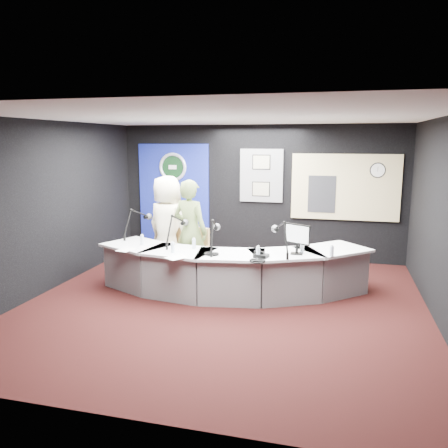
% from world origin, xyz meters
% --- Properties ---
extents(ground, '(6.00, 6.00, 0.00)m').
position_xyz_m(ground, '(0.00, 0.00, 0.00)').
color(ground, black).
rests_on(ground, ground).
extents(ceiling, '(6.00, 6.00, 0.02)m').
position_xyz_m(ceiling, '(0.00, 0.00, 2.80)').
color(ceiling, silver).
rests_on(ceiling, ground).
extents(wall_back, '(6.00, 0.02, 2.80)m').
position_xyz_m(wall_back, '(0.00, 3.00, 1.40)').
color(wall_back, black).
rests_on(wall_back, ground).
extents(wall_front, '(6.00, 0.02, 2.80)m').
position_xyz_m(wall_front, '(0.00, -3.00, 1.40)').
color(wall_front, black).
rests_on(wall_front, ground).
extents(wall_left, '(0.02, 6.00, 2.80)m').
position_xyz_m(wall_left, '(-3.00, 0.00, 1.40)').
color(wall_left, black).
rests_on(wall_left, ground).
extents(wall_right, '(0.02, 6.00, 2.80)m').
position_xyz_m(wall_right, '(3.00, 0.00, 1.40)').
color(wall_right, black).
rests_on(wall_right, ground).
extents(broadcast_desk, '(4.50, 1.90, 0.75)m').
position_xyz_m(broadcast_desk, '(-0.05, 0.55, 0.38)').
color(broadcast_desk, silver).
rests_on(broadcast_desk, ground).
extents(backdrop_panel, '(1.60, 0.05, 2.30)m').
position_xyz_m(backdrop_panel, '(-1.90, 2.97, 1.25)').
color(backdrop_panel, navy).
rests_on(backdrop_panel, wall_back).
extents(agency_seal, '(0.63, 0.07, 0.63)m').
position_xyz_m(agency_seal, '(-1.90, 2.93, 1.90)').
color(agency_seal, silver).
rests_on(agency_seal, backdrop_panel).
extents(seal_center, '(0.48, 0.01, 0.48)m').
position_xyz_m(seal_center, '(-1.90, 2.94, 1.90)').
color(seal_center, black).
rests_on(seal_center, backdrop_panel).
extents(pinboard, '(0.90, 0.04, 1.10)m').
position_xyz_m(pinboard, '(0.05, 2.97, 1.75)').
color(pinboard, slate).
rests_on(pinboard, wall_back).
extents(framed_photo_upper, '(0.34, 0.02, 0.27)m').
position_xyz_m(framed_photo_upper, '(0.05, 2.94, 2.03)').
color(framed_photo_upper, gray).
rests_on(framed_photo_upper, pinboard).
extents(framed_photo_lower, '(0.34, 0.02, 0.27)m').
position_xyz_m(framed_photo_lower, '(0.05, 2.94, 1.47)').
color(framed_photo_lower, gray).
rests_on(framed_photo_lower, pinboard).
extents(booth_window_frame, '(2.12, 0.06, 1.32)m').
position_xyz_m(booth_window_frame, '(1.75, 2.97, 1.55)').
color(booth_window_frame, '#CEBA81').
rests_on(booth_window_frame, wall_back).
extents(booth_glow, '(2.00, 0.02, 1.20)m').
position_xyz_m(booth_glow, '(1.75, 2.96, 1.55)').
color(booth_glow, beige).
rests_on(booth_glow, booth_window_frame).
extents(equipment_rack, '(0.55, 0.02, 0.75)m').
position_xyz_m(equipment_rack, '(1.30, 2.94, 1.40)').
color(equipment_rack, black).
rests_on(equipment_rack, booth_window_frame).
extents(wall_clock, '(0.28, 0.01, 0.28)m').
position_xyz_m(wall_clock, '(2.35, 2.94, 1.90)').
color(wall_clock, white).
rests_on(wall_clock, booth_window_frame).
extents(armchair_left, '(0.70, 0.70, 0.91)m').
position_xyz_m(armchair_left, '(-1.36, 1.19, 0.45)').
color(armchair_left, tan).
rests_on(armchair_left, ground).
extents(armchair_right, '(0.68, 0.68, 0.91)m').
position_xyz_m(armchair_right, '(-0.84, 0.95, 0.46)').
color(armchair_right, tan).
rests_on(armchair_right, ground).
extents(draped_jacket, '(0.48, 0.33, 0.70)m').
position_xyz_m(draped_jacket, '(-1.51, 1.40, 0.62)').
color(draped_jacket, '#656056').
rests_on(draped_jacket, armchair_left).
extents(person_man, '(1.07, 0.91, 1.85)m').
position_xyz_m(person_man, '(-1.36, 1.19, 0.93)').
color(person_man, '#F3E6C3').
rests_on(person_man, ground).
extents(person_woman, '(0.76, 0.60, 1.82)m').
position_xyz_m(person_woman, '(-0.84, 0.95, 0.91)').
color(person_woman, '#5E713B').
rests_on(person_woman, ground).
extents(computer_monitor, '(0.40, 0.23, 0.30)m').
position_xyz_m(computer_monitor, '(1.05, 0.44, 1.07)').
color(computer_monitor, black).
rests_on(computer_monitor, broadcast_desk).
extents(desk_phone, '(0.24, 0.20, 0.05)m').
position_xyz_m(desk_phone, '(0.55, 0.11, 0.78)').
color(desk_phone, black).
rests_on(desk_phone, broadcast_desk).
extents(headphones_near, '(0.24, 0.24, 0.04)m').
position_xyz_m(headphones_near, '(0.54, -0.15, 0.77)').
color(headphones_near, black).
rests_on(headphones_near, broadcast_desk).
extents(headphones_far, '(0.20, 0.20, 0.03)m').
position_xyz_m(headphones_far, '(-0.21, 0.06, 0.77)').
color(headphones_far, black).
rests_on(headphones_far, broadcast_desk).
extents(paper_stack, '(0.27, 0.34, 0.00)m').
position_xyz_m(paper_stack, '(-1.63, 0.05, 0.75)').
color(paper_stack, white).
rests_on(paper_stack, broadcast_desk).
extents(notepad, '(0.37, 0.40, 0.00)m').
position_xyz_m(notepad, '(-0.67, -0.20, 0.75)').
color(notepad, white).
rests_on(notepad, broadcast_desk).
extents(boom_mic_a, '(0.33, 0.70, 0.60)m').
position_xyz_m(boom_mic_a, '(-1.85, 0.95, 1.05)').
color(boom_mic_a, black).
rests_on(boom_mic_a, broadcast_desk).
extents(boom_mic_b, '(0.22, 0.73, 0.60)m').
position_xyz_m(boom_mic_b, '(-0.94, 0.53, 1.05)').
color(boom_mic_b, black).
rests_on(boom_mic_b, broadcast_desk).
extents(boom_mic_c, '(0.20, 0.73, 0.60)m').
position_xyz_m(boom_mic_c, '(-0.22, 0.26, 1.05)').
color(boom_mic_c, black).
rests_on(boom_mic_c, broadcast_desk).
extents(boom_mic_d, '(0.39, 0.68, 0.60)m').
position_xyz_m(boom_mic_d, '(0.81, 0.37, 1.05)').
color(boom_mic_d, black).
rests_on(boom_mic_d, broadcast_desk).
extents(water_bottles, '(3.15, 0.55, 0.18)m').
position_xyz_m(water_bottles, '(0.02, 0.31, 0.84)').
color(water_bottles, silver).
rests_on(water_bottles, broadcast_desk).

